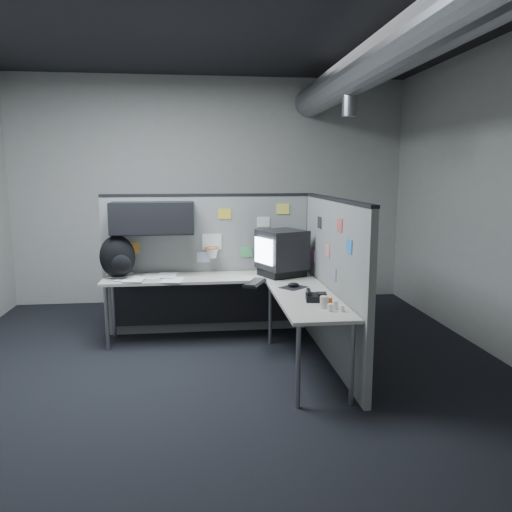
{
  "coord_description": "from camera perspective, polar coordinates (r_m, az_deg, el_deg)",
  "views": [
    {
      "loc": [
        -0.21,
        -4.47,
        1.86
      ],
      "look_at": [
        0.36,
        0.35,
        1.05
      ],
      "focal_mm": 35.0,
      "sensor_mm": 36.0,
      "label": 1
    }
  ],
  "objects": [
    {
      "name": "mouse",
      "position": [
        5.01,
        4.3,
        -3.42
      ],
      "size": [
        0.31,
        0.3,
        0.05
      ],
      "rotation": [
        0.0,
        0.0,
        -0.09
      ],
      "color": "black",
      "rests_on": "desk"
    },
    {
      "name": "papers",
      "position": [
        5.58,
        -12.51,
        -2.39
      ],
      "size": [
        0.84,
        0.58,
        0.02
      ],
      "rotation": [
        0.0,
        0.0,
        -0.13
      ],
      "color": "white",
      "rests_on": "desk"
    },
    {
      "name": "backpack",
      "position": [
        5.62,
        -15.52,
        -0.15
      ],
      "size": [
        0.4,
        0.36,
        0.47
      ],
      "rotation": [
        0.0,
        0.0,
        0.05
      ],
      "color": "black",
      "rests_on": "desk"
    },
    {
      "name": "bottles",
      "position": [
        4.25,
        8.84,
        -5.61
      ],
      "size": [
        0.14,
        0.17,
        0.09
      ],
      "rotation": [
        0.0,
        0.0,
        0.06
      ],
      "color": "silver",
      "rests_on": "desk"
    },
    {
      "name": "keyboard",
      "position": [
        5.13,
        -0.14,
        -3.1
      ],
      "size": [
        0.29,
        0.42,
        0.04
      ],
      "rotation": [
        0.0,
        0.0,
        0.37
      ],
      "color": "black",
      "rests_on": "desk"
    },
    {
      "name": "partition_right",
      "position": [
        4.97,
        8.74,
        -2.77
      ],
      "size": [
        0.07,
        2.23,
        1.63
      ],
      "color": "slate",
      "rests_on": "ground"
    },
    {
      "name": "phone",
      "position": [
        4.53,
        6.81,
        -4.62
      ],
      "size": [
        0.21,
        0.23,
        0.09
      ],
      "rotation": [
        0.0,
        0.0,
        -0.33
      ],
      "color": "black",
      "rests_on": "desk"
    },
    {
      "name": "cup",
      "position": [
        4.28,
        7.81,
        -5.25
      ],
      "size": [
        0.09,
        0.09,
        0.1
      ],
      "primitive_type": "cylinder",
      "rotation": [
        0.0,
        0.0,
        -0.23
      ],
      "color": "#B9AFA3",
      "rests_on": "desk"
    },
    {
      "name": "partition_back",
      "position": [
        5.76,
        -7.07,
        0.75
      ],
      "size": [
        2.44,
        0.42,
        1.63
      ],
      "color": "slate",
      "rests_on": "ground"
    },
    {
      "name": "desk",
      "position": [
        5.33,
        -2.7,
        -4.11
      ],
      "size": [
        2.31,
        2.11,
        0.73
      ],
      "color": "#B2ABA0",
      "rests_on": "ground"
    },
    {
      "name": "monitor",
      "position": [
        5.53,
        2.96,
        0.42
      ],
      "size": [
        0.59,
        0.59,
        0.51
      ],
      "rotation": [
        0.0,
        0.0,
        -0.37
      ],
      "color": "black",
      "rests_on": "desk"
    },
    {
      "name": "room",
      "position": [
        4.54,
        3.09,
        12.39
      ],
      "size": [
        5.62,
        5.62,
        3.22
      ],
      "color": "black",
      "rests_on": "ground"
    }
  ]
}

